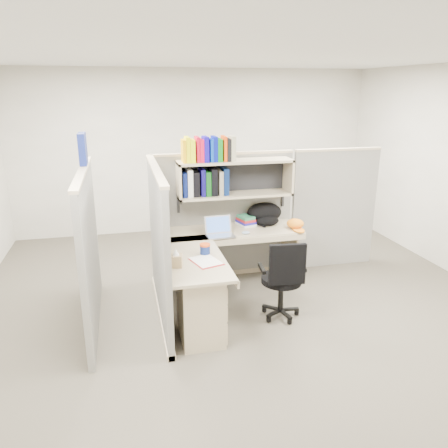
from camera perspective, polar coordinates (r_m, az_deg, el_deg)
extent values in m
plane|color=#3C382E|center=(5.09, 2.25, -10.58)|extent=(6.00, 6.00, 0.00)
plane|color=#AEA99D|center=(7.50, -3.80, 9.39)|extent=(6.00, 0.00, 6.00)
plane|color=#AEA99D|center=(2.08, 26.03, -14.34)|extent=(6.00, 0.00, 6.00)
plane|color=silver|center=(4.51, 2.68, 21.37)|extent=(6.00, 6.00, 0.00)
cube|color=slate|center=(5.60, -0.10, 0.92)|extent=(1.80, 0.06, 1.60)
cube|color=tan|center=(5.43, -0.10, 9.21)|extent=(1.80, 0.08, 0.03)
cube|color=slate|center=(4.62, -8.47, -2.88)|extent=(0.06, 1.80, 1.60)
cube|color=tan|center=(4.41, -8.94, 7.11)|extent=(0.08, 1.80, 0.03)
cube|color=slate|center=(4.63, -17.14, -3.47)|extent=(0.06, 1.80, 1.60)
cube|color=slate|center=(6.13, 14.17, 1.83)|extent=(1.20, 0.06, 1.60)
cube|color=navy|center=(4.73, -17.97, 9.33)|extent=(0.07, 0.27, 0.32)
cube|color=white|center=(4.65, -8.45, 2.41)|extent=(0.00, 0.21, 0.28)
cube|color=tan|center=(5.27, 1.47, 8.19)|extent=(1.40, 0.34, 0.03)
cube|color=tan|center=(5.35, 1.43, 3.85)|extent=(1.40, 0.34, 0.03)
cube|color=tan|center=(5.18, -5.94, 5.63)|extent=(0.03, 0.34, 0.44)
cube|color=tan|center=(5.51, 8.39, 6.26)|extent=(0.03, 0.34, 0.44)
cube|color=black|center=(5.46, 1.02, 6.33)|extent=(1.38, 0.01, 0.41)
cube|color=#E2A204|center=(5.11, -5.30, 9.48)|extent=(0.03, 0.20, 0.26)
cube|color=#ECE804|center=(5.11, -4.82, 9.67)|extent=(0.05, 0.20, 0.29)
cube|color=#E8F405|center=(5.12, -4.23, 9.53)|extent=(0.06, 0.20, 0.26)
cube|color=#B40723|center=(5.13, -3.53, 9.72)|extent=(0.04, 0.20, 0.29)
cube|color=red|center=(5.14, -3.04, 9.57)|extent=(0.05, 0.20, 0.26)
cube|color=#11059A|center=(5.15, -2.46, 9.76)|extent=(0.06, 0.20, 0.29)
cube|color=#0532A0|center=(5.16, -1.76, 9.62)|extent=(0.04, 0.20, 0.26)
cube|color=#040E8A|center=(5.17, -1.29, 9.80)|extent=(0.04, 0.20, 0.29)
cube|color=#086F14|center=(5.18, -0.70, 9.66)|extent=(0.06, 0.20, 0.26)
cube|color=#DB3B05|center=(5.19, -0.01, 9.85)|extent=(0.04, 0.20, 0.29)
cube|color=black|center=(5.20, 0.45, 9.70)|extent=(0.05, 0.20, 0.26)
cube|color=#9D9979|center=(5.21, 1.03, 9.88)|extent=(0.06, 0.20, 0.29)
cube|color=#071147|center=(5.21, -5.25, 5.23)|extent=(0.05, 0.24, 0.29)
cube|color=silver|center=(5.22, -4.57, 5.43)|extent=(0.06, 0.24, 0.32)
cube|color=black|center=(5.23, -3.79, 5.31)|extent=(0.07, 0.24, 0.29)
cube|color=#0B074A|center=(5.24, -2.90, 5.52)|extent=(0.05, 0.24, 0.32)
cube|color=#094310|center=(5.26, -2.23, 5.39)|extent=(0.06, 0.24, 0.29)
cube|color=black|center=(5.27, -1.46, 5.59)|extent=(0.07, 0.24, 0.32)
cube|color=gray|center=(5.29, -0.59, 5.48)|extent=(0.05, 0.24, 0.29)
cube|color=#071947|center=(5.30, 0.07, 5.67)|extent=(0.06, 0.24, 0.32)
cube|color=tan|center=(5.32, 0.71, -0.93)|extent=(1.74, 0.60, 0.03)
cube|color=tan|center=(4.50, -3.99, -4.44)|extent=(0.60, 1.34, 0.03)
cube|color=tan|center=(5.05, 1.53, -2.34)|extent=(1.74, 0.02, 0.07)
cube|color=tan|center=(4.57, -0.26, -4.54)|extent=(0.02, 1.34, 0.07)
cube|color=tan|center=(4.35, -3.12, -10.72)|extent=(0.40, 0.55, 0.68)
cube|color=tan|center=(4.29, -0.38, -8.07)|extent=(0.02, 0.50, 0.16)
cube|color=tan|center=(4.37, -0.37, -10.20)|extent=(0.02, 0.50, 0.16)
cube|color=tan|center=(4.48, -0.37, -12.70)|extent=(0.02, 0.50, 0.22)
cube|color=#B2B2B7|center=(4.29, -0.25, -8.06)|extent=(0.01, 0.12, 0.01)
cube|color=tan|center=(5.70, 8.47, -3.74)|extent=(0.03, 0.55, 0.70)
cylinder|color=navy|center=(4.55, -2.50, -3.35)|extent=(0.10, 0.10, 0.09)
cylinder|color=#CC4213|center=(4.53, -2.51, -2.73)|extent=(0.11, 0.11, 0.02)
ellipsoid|color=#839BB9|center=(5.16, 2.87, -1.13)|extent=(0.10, 0.08, 0.04)
cylinder|color=white|center=(5.40, -0.03, 0.04)|extent=(0.07, 0.07, 0.09)
cylinder|color=black|center=(4.71, 7.51, -7.20)|extent=(0.43, 0.43, 0.07)
cube|color=black|center=(4.43, 8.28, -5.26)|extent=(0.38, 0.08, 0.43)
cylinder|color=black|center=(4.78, 7.43, -9.13)|extent=(0.06, 0.06, 0.37)
cylinder|color=black|center=(4.88, 7.33, -11.39)|extent=(0.41, 0.41, 0.09)
cube|color=black|center=(4.60, 4.98, -5.79)|extent=(0.06, 0.25, 0.04)
cube|color=black|center=(4.71, 10.12, -5.45)|extent=(0.06, 0.25, 0.04)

